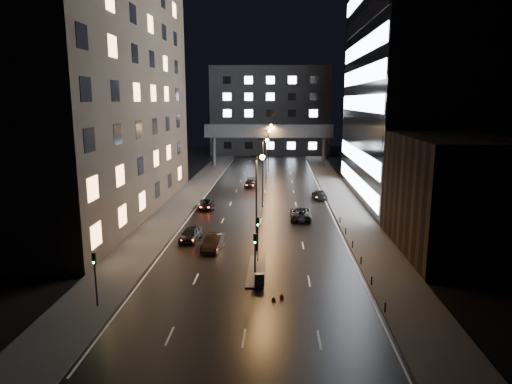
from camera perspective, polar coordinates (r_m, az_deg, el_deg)
ground at (r=79.32m, az=1.12°, el=0.09°), size 160.00×160.00×0.00m
sidewalk_left at (r=75.81m, az=-8.48°, el=-0.50°), size 5.00×110.00×0.15m
sidewalk_right at (r=75.10m, az=10.59°, el=-0.69°), size 5.00×110.00×0.15m
building_left at (r=66.64m, az=-19.65°, el=14.59°), size 15.00×48.00×40.00m
building_right_low at (r=50.96m, az=23.19°, el=-0.33°), size 10.00×18.00×12.00m
building_right_glass at (r=77.54m, az=20.67°, el=15.84°), size 20.00×36.00×45.00m
building_far at (r=135.81m, az=1.84°, el=10.10°), size 34.00×14.00×25.00m
skybridge at (r=108.02m, az=1.59°, el=7.57°), size 30.00×3.00×10.00m
median_island at (r=42.70m, az=0.07°, el=-9.84°), size 1.60×8.00×0.15m
traffic_signal_near at (r=44.08m, az=0.22°, el=-5.01°), size 0.28×0.34×4.40m
traffic_signal_far at (r=38.84m, az=-0.13°, el=-7.30°), size 0.28×0.34×4.40m
traffic_signal_corner at (r=36.77m, az=-19.50°, el=-9.32°), size 0.28×0.34×4.40m
bollard_row at (r=47.45m, az=12.46°, el=-7.43°), size 0.12×25.12×0.90m
streetlight_near at (r=46.68m, az=0.24°, el=0.23°), size 1.45×0.50×10.15m
streetlight_mid_a at (r=66.40m, az=0.99°, el=3.57°), size 1.45×0.50×10.15m
streetlight_mid_b at (r=86.25m, az=1.39°, el=5.37°), size 1.45×0.50×10.15m
streetlight_far at (r=106.16m, az=1.65°, el=6.50°), size 1.45×0.50×10.15m
car_away_a at (r=51.95m, az=-8.17°, el=-5.21°), size 2.33×4.84×1.59m
car_away_b at (r=48.66m, az=-5.35°, el=-6.27°), size 2.15×5.09×1.63m
car_away_c at (r=66.80m, az=-6.17°, el=-1.55°), size 2.72×4.93×1.31m
car_away_d at (r=82.97m, az=-0.70°, el=1.10°), size 2.15×4.97×1.42m
car_toward_a at (r=60.87m, az=5.59°, el=-2.68°), size 2.75×5.80×1.60m
car_toward_b at (r=73.75m, az=7.95°, el=-0.32°), size 2.36×5.01×1.41m
utility_cabinet at (r=39.01m, az=0.42°, el=-10.93°), size 0.87×0.57×1.14m
cone_a at (r=37.30m, az=3.20°, el=-12.78°), size 0.46×0.46×0.55m
cone_b at (r=36.90m, az=2.21°, el=-13.10°), size 0.48×0.48×0.49m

